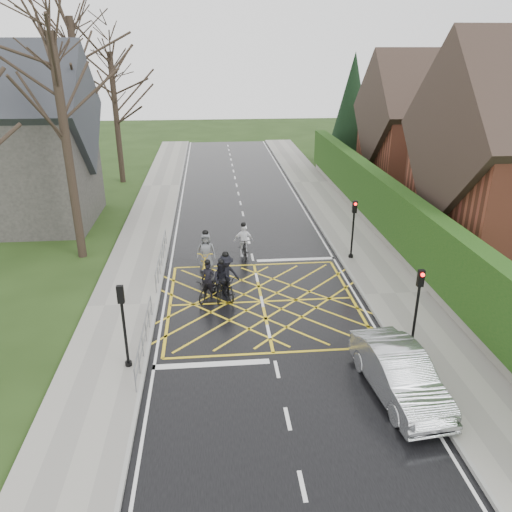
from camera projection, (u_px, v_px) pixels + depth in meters
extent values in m
plane|color=black|center=(262.00, 302.00, 21.85)|extent=(120.00, 120.00, 0.00)
cube|color=black|center=(262.00, 302.00, 21.85)|extent=(9.00, 80.00, 0.01)
cube|color=gray|center=(395.00, 294.00, 22.33)|extent=(3.00, 80.00, 0.15)
cube|color=gray|center=(123.00, 306.00, 21.31)|extent=(3.00, 80.00, 0.15)
cube|color=slate|center=(389.00, 240.00, 27.88)|extent=(0.50, 38.00, 0.70)
cube|color=#11360E|center=(392.00, 210.00, 27.20)|extent=(0.90, 38.00, 2.80)
cube|color=brown|center=(428.00, 149.00, 38.46)|extent=(9.00, 8.00, 6.00)
cube|color=#2E221C|center=(433.00, 111.00, 37.33)|extent=(9.80, 8.80, 8.80)
cube|color=brown|center=(474.00, 74.00, 36.56)|extent=(0.70, 0.70, 1.60)
cylinder|color=black|center=(348.00, 160.00, 46.39)|extent=(0.50, 0.50, 1.20)
cone|color=black|center=(352.00, 111.00, 44.69)|extent=(4.60, 4.60, 10.00)
cube|color=#2D2B28|center=(22.00, 168.00, 30.37)|extent=(8.00, 7.00, 7.00)
cube|color=#26282D|center=(11.00, 110.00, 29.05)|extent=(8.80, 7.80, 7.80)
cylinder|color=black|center=(68.00, 153.00, 24.47)|extent=(0.44, 0.44, 11.00)
cylinder|color=black|center=(83.00, 121.00, 31.53)|extent=(0.44, 0.44, 12.00)
cylinder|color=black|center=(117.00, 120.00, 39.32)|extent=(0.44, 0.44, 10.00)
cylinder|color=slate|center=(143.00, 328.00, 17.86)|extent=(0.05, 5.00, 0.05)
cylinder|color=slate|center=(144.00, 339.00, 18.03)|extent=(0.04, 5.00, 0.04)
cylinder|color=slate|center=(135.00, 383.00, 15.75)|extent=(0.04, 0.04, 1.00)
cylinder|color=slate|center=(151.00, 307.00, 20.35)|extent=(0.04, 0.04, 1.00)
cylinder|color=slate|center=(161.00, 250.00, 24.74)|extent=(0.05, 6.00, 0.05)
cylinder|color=slate|center=(161.00, 258.00, 24.92)|extent=(0.04, 6.00, 0.04)
cylinder|color=slate|center=(156.00, 286.00, 22.18)|extent=(0.04, 0.04, 1.00)
cylinder|color=slate|center=(166.00, 238.00, 27.69)|extent=(0.04, 0.04, 1.00)
cylinder|color=black|center=(353.00, 233.00, 25.55)|extent=(0.10, 0.10, 3.00)
cylinder|color=black|center=(351.00, 257.00, 26.08)|extent=(0.24, 0.24, 0.30)
cube|color=black|center=(355.00, 207.00, 25.01)|extent=(0.22, 0.16, 0.62)
sphere|color=#FF0C0C|center=(356.00, 204.00, 24.83)|extent=(0.14, 0.14, 0.14)
cylinder|color=black|center=(416.00, 313.00, 17.84)|extent=(0.10, 0.10, 3.00)
cylinder|color=black|center=(411.00, 346.00, 18.37)|extent=(0.24, 0.24, 0.30)
cube|color=black|center=(421.00, 278.00, 17.30)|extent=(0.22, 0.16, 0.62)
sphere|color=#FF0C0C|center=(423.00, 275.00, 17.12)|extent=(0.14, 0.14, 0.14)
cylinder|color=black|center=(125.00, 332.00, 16.71)|extent=(0.10, 0.10, 3.00)
cylinder|color=black|center=(129.00, 365.00, 17.23)|extent=(0.24, 0.24, 0.30)
cube|color=black|center=(120.00, 294.00, 16.16)|extent=(0.22, 0.16, 0.62)
sphere|color=#FF0C0C|center=(120.00, 288.00, 16.20)|extent=(0.14, 0.14, 0.14)
imported|color=black|center=(208.00, 288.00, 22.00)|extent=(1.36, 1.97, 0.98)
imported|color=black|center=(208.00, 280.00, 21.96)|extent=(0.72, 0.61, 1.67)
sphere|color=black|center=(207.00, 262.00, 21.63)|extent=(0.26, 0.26, 0.26)
imported|color=black|center=(222.00, 287.00, 21.98)|extent=(0.99, 1.89, 1.09)
imported|color=black|center=(222.00, 280.00, 21.96)|extent=(0.96, 0.83, 1.67)
sphere|color=black|center=(221.00, 262.00, 21.63)|extent=(0.26, 0.26, 0.26)
imported|color=black|center=(226.00, 284.00, 22.19)|extent=(1.31, 2.28, 1.13)
imported|color=black|center=(226.00, 275.00, 22.12)|extent=(1.39, 1.03, 1.93)
sphere|color=black|center=(225.00, 255.00, 21.74)|extent=(0.30, 0.30, 0.30)
imported|color=black|center=(244.00, 247.00, 26.30)|extent=(0.68, 1.94, 1.15)
imported|color=white|center=(244.00, 241.00, 26.27)|extent=(1.06, 0.51, 1.75)
sphere|color=black|center=(243.00, 225.00, 25.92)|extent=(0.28, 0.28, 0.28)
imported|color=yellow|center=(206.00, 259.00, 24.74)|extent=(0.92, 2.21, 1.13)
imported|color=#575A5F|center=(206.00, 251.00, 24.68)|extent=(0.99, 0.69, 1.92)
sphere|color=black|center=(205.00, 233.00, 24.30)|extent=(0.30, 0.30, 0.30)
imported|color=#B1B5B9|center=(399.00, 374.00, 15.76)|extent=(2.11, 4.80, 1.53)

